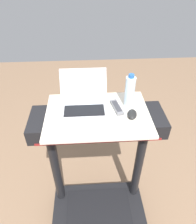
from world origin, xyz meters
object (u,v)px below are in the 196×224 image
Objects in this scene: laptop at (84,101)px; water_bottle at (130,92)px; tv_remote at (117,107)px; computer_mouse at (132,114)px.

water_bottle reaches higher than laptop.
water_bottle is at bearing -0.15° from laptop.
laptop is 0.31m from water_bottle.
laptop reaches higher than tv_remote.
water_bottle is (-0.00, 0.12, 0.09)m from computer_mouse.
laptop is 0.33m from computer_mouse.
laptop reaches higher than computer_mouse.
water_bottle reaches higher than computer_mouse.
tv_remote is at bearing -9.02° from laptop.
water_bottle is (0.30, -0.00, 0.07)m from laptop.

